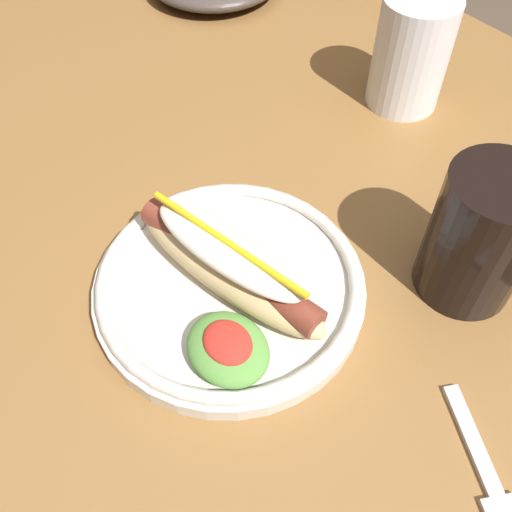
{
  "coord_description": "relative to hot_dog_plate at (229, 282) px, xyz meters",
  "views": [
    {
      "loc": [
        0.28,
        -0.29,
        1.16
      ],
      "look_at": [
        0.03,
        -0.1,
        0.77
      ],
      "focal_mm": 39.8,
      "sensor_mm": 36.0,
      "label": 1
    }
  ],
  "objects": [
    {
      "name": "ground_plane",
      "position": [
        -0.04,
        0.13,
        -0.76
      ],
      "size": [
        8.0,
        8.0,
        0.0
      ],
      "primitive_type": "plane",
      "color": "brown"
    },
    {
      "name": "dining_table",
      "position": [
        -0.04,
        0.13,
        -0.11
      ],
      "size": [
        1.49,
        0.86,
        0.74
      ],
      "color": "olive",
      "rests_on": "ground_plane"
    },
    {
      "name": "fork",
      "position": [
        0.24,
        0.05,
        -0.02
      ],
      "size": [
        0.11,
        0.07,
        0.0
      ],
      "rotation": [
        0.0,
        0.0,
        -0.49
      ],
      "color": "silver",
      "rests_on": "dining_table"
    },
    {
      "name": "soda_cup",
      "position": [
        0.12,
        0.18,
        0.04
      ],
      "size": [
        0.09,
        0.09,
        0.13
      ],
      "primitive_type": "cylinder",
      "color": "black",
      "rests_on": "dining_table"
    },
    {
      "name": "hot_dog_plate",
      "position": [
        0.0,
        0.0,
        0.0
      ],
      "size": [
        0.24,
        0.24,
        0.08
      ],
      "color": "silver",
      "rests_on": "dining_table"
    },
    {
      "name": "extra_cup",
      "position": [
        -0.1,
        0.33,
        0.04
      ],
      "size": [
        0.08,
        0.08,
        0.13
      ],
      "primitive_type": "cylinder",
      "color": "white",
      "rests_on": "dining_table"
    }
  ]
}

